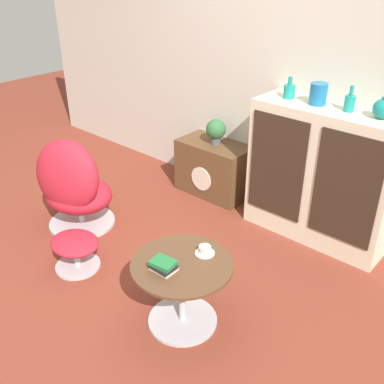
{
  "coord_description": "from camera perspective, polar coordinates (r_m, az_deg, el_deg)",
  "views": [
    {
      "loc": [
        1.87,
        -1.57,
        2.11
      ],
      "look_at": [
        -0.03,
        0.58,
        0.55
      ],
      "focal_mm": 42.0,
      "sensor_mm": 36.0,
      "label": 1
    }
  ],
  "objects": [
    {
      "name": "vase_rightmost",
      "position": [
        3.33,
        23.07,
        9.69
      ],
      "size": [
        0.14,
        0.14,
        0.15
      ],
      "color": "#147A75",
      "rests_on": "sideboard"
    },
    {
      "name": "wall_back",
      "position": [
        3.85,
        11.98,
        15.79
      ],
      "size": [
        6.4,
        0.06,
        2.6
      ],
      "color": "beige",
      "rests_on": "ground_plane"
    },
    {
      "name": "ottoman",
      "position": [
        3.43,
        -14.6,
        -6.76
      ],
      "size": [
        0.39,
        0.33,
        0.26
      ],
      "color": "#B7B7BC",
      "rests_on": "ground_plane"
    },
    {
      "name": "vase_leftmost",
      "position": [
        3.61,
        12.25,
        12.45
      ],
      "size": [
        0.09,
        0.09,
        0.17
      ],
      "color": "teal",
      "rests_on": "sideboard"
    },
    {
      "name": "vase_inner_right",
      "position": [
        3.4,
        19.39,
        10.66
      ],
      "size": [
        0.08,
        0.08,
        0.18
      ],
      "color": "teal",
      "rests_on": "sideboard"
    },
    {
      "name": "vase_inner_left",
      "position": [
        3.49,
        15.75,
        11.9
      ],
      "size": [
        0.13,
        0.13,
        0.16
      ],
      "color": "#196699",
      "rests_on": "sideboard"
    },
    {
      "name": "potted_plant",
      "position": [
        4.15,
        3.06,
        7.84
      ],
      "size": [
        0.18,
        0.18,
        0.23
      ],
      "color": "#4C4C51",
      "rests_on": "tv_console"
    },
    {
      "name": "ground_plane",
      "position": [
        3.22,
        -6.53,
        -12.56
      ],
      "size": [
        12.0,
        12.0,
        0.0
      ],
      "primitive_type": "plane",
      "color": "brown"
    },
    {
      "name": "book_stack",
      "position": [
        2.64,
        -3.66,
        -9.32
      ],
      "size": [
        0.15,
        0.13,
        0.06
      ],
      "color": "beige",
      "rests_on": "coffee_table"
    },
    {
      "name": "sideboard",
      "position": [
        3.66,
        16.11,
        2.07
      ],
      "size": [
        1.14,
        0.42,
        1.09
      ],
      "color": "beige",
      "rests_on": "ground_plane"
    },
    {
      "name": "coffee_table",
      "position": [
        2.81,
        -1.26,
        -11.86
      ],
      "size": [
        0.62,
        0.62,
        0.46
      ],
      "color": "#B7B7BC",
      "rests_on": "ground_plane"
    },
    {
      "name": "teacup",
      "position": [
        2.77,
        1.64,
        -7.45
      ],
      "size": [
        0.12,
        0.12,
        0.05
      ],
      "color": "silver",
      "rests_on": "coffee_table"
    },
    {
      "name": "tv_console",
      "position": [
        4.31,
        2.82,
        3.02
      ],
      "size": [
        0.7,
        0.39,
        0.52
      ],
      "color": "brown",
      "rests_on": "ground_plane"
    },
    {
      "name": "egg_chair",
      "position": [
        3.82,
        -14.84,
        0.63
      ],
      "size": [
        0.72,
        0.69,
        0.83
      ],
      "color": "#B7B7BC",
      "rests_on": "ground_plane"
    }
  ]
}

